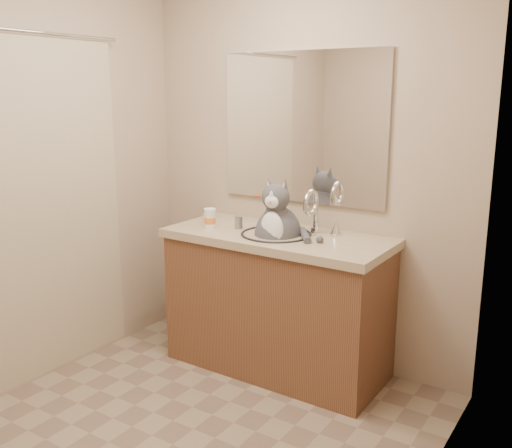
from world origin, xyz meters
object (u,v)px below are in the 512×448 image
at_px(cat, 278,232).
at_px(pill_bottle_orange, 210,219).
at_px(pill_bottle_redcap, 208,216).
at_px(grey_canister, 239,222).

height_order(cat, pill_bottle_orange, cat).
bearing_deg(cat, pill_bottle_redcap, 169.82).
height_order(pill_bottle_redcap, pill_bottle_orange, pill_bottle_orange).
relative_size(cat, pill_bottle_orange, 4.46).
height_order(pill_bottle_orange, grey_canister, pill_bottle_orange).
bearing_deg(pill_bottle_orange, pill_bottle_redcap, 134.71).
xyz_separation_m(pill_bottle_orange, grey_canister, (0.15, 0.09, -0.02)).
bearing_deg(pill_bottle_redcap, pill_bottle_orange, -45.29).
xyz_separation_m(cat, grey_canister, (-0.28, -0.00, 0.02)).
bearing_deg(cat, grey_canister, 169.93).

